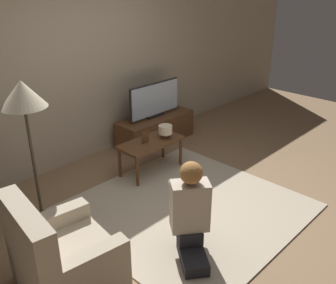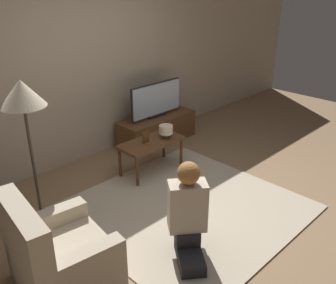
# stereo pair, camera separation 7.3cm
# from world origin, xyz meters

# --- Properties ---
(ground_plane) EXTENTS (10.00, 10.00, 0.00)m
(ground_plane) POSITION_xyz_m (0.00, 0.00, 0.00)
(ground_plane) COLOR #896B4C
(wall_back) EXTENTS (10.00, 0.06, 2.60)m
(wall_back) POSITION_xyz_m (0.00, 1.93, 1.30)
(wall_back) COLOR tan
(wall_back) RESTS_ON ground_plane
(rug) EXTENTS (2.26, 2.21, 0.02)m
(rug) POSITION_xyz_m (0.00, 0.00, 0.01)
(rug) COLOR #BCAD93
(rug) RESTS_ON ground_plane
(tv_stand) EXTENTS (1.25, 0.47, 0.42)m
(tv_stand) POSITION_xyz_m (1.04, 1.58, 0.21)
(tv_stand) COLOR brown
(tv_stand) RESTS_ON ground_plane
(tv) EXTENTS (0.96, 0.08, 0.52)m
(tv) POSITION_xyz_m (1.04, 1.58, 0.68)
(tv) COLOR black
(tv) RESTS_ON tv_stand
(coffee_table) EXTENTS (0.86, 0.42, 0.44)m
(coffee_table) POSITION_xyz_m (0.31, 0.92, 0.38)
(coffee_table) COLOR brown
(coffee_table) RESTS_ON ground_plane
(floor_lamp) EXTENTS (0.42, 0.42, 1.53)m
(floor_lamp) POSITION_xyz_m (-1.25, 0.93, 1.32)
(floor_lamp) COLOR #4C4233
(floor_lamp) RESTS_ON ground_plane
(armchair) EXTENTS (0.80, 0.87, 0.87)m
(armchair) POSITION_xyz_m (-1.58, -0.04, 0.28)
(armchair) COLOR #B7A88E
(armchair) RESTS_ON ground_plane
(person_kneeling) EXTENTS (0.67, 0.77, 0.93)m
(person_kneeling) POSITION_xyz_m (-0.54, -0.49, 0.48)
(person_kneeling) COLOR #232328
(person_kneeling) RESTS_ON rug
(picture_frame) EXTENTS (0.11, 0.01, 0.15)m
(picture_frame) POSITION_xyz_m (0.23, 0.93, 0.51)
(picture_frame) COLOR brown
(picture_frame) RESTS_ON coffee_table
(table_lamp) EXTENTS (0.18, 0.18, 0.17)m
(table_lamp) POSITION_xyz_m (0.53, 0.86, 0.54)
(table_lamp) COLOR #4C3823
(table_lamp) RESTS_ON coffee_table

